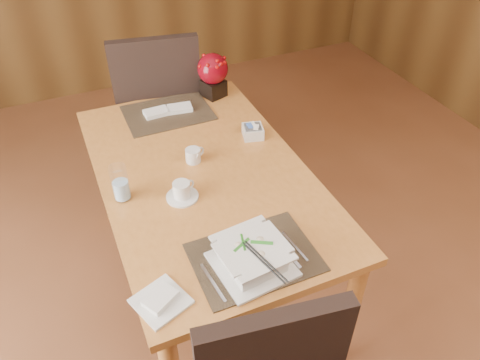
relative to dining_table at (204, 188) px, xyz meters
name	(u,v)px	position (x,y,z in m)	size (l,w,h in m)	color
dining_table	(204,188)	(0.00, 0.00, 0.00)	(0.90, 1.50, 0.75)	#C47A36
placemat_near	(254,257)	(0.00, -0.55, 0.10)	(0.45, 0.33, 0.01)	black
placemat_far	(168,113)	(0.00, 0.55, 0.10)	(0.45, 0.33, 0.01)	black
soup_setting	(252,257)	(-0.03, -0.58, 0.15)	(0.29, 0.29, 0.11)	silver
coffee_cup	(182,191)	(-0.14, -0.13, 0.13)	(0.14, 0.14, 0.08)	silver
water_glass	(120,183)	(-0.37, -0.03, 0.18)	(0.07, 0.07, 0.17)	silver
creamer_jug	(193,155)	(-0.01, 0.10, 0.13)	(0.09, 0.09, 0.07)	silver
sugar_caddy	(253,132)	(0.32, 0.17, 0.13)	(0.10, 0.10, 0.06)	silver
berry_decor	(213,73)	(0.29, 0.63, 0.24)	(0.17, 0.17, 0.25)	black
napkins_far	(170,110)	(0.01, 0.55, 0.11)	(0.26, 0.09, 0.02)	white
bread_plate	(161,301)	(-0.37, -0.60, 0.10)	(0.16, 0.16, 0.01)	silver
far_chair	(159,105)	(0.03, 0.89, -0.04)	(0.58, 0.59, 1.09)	black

